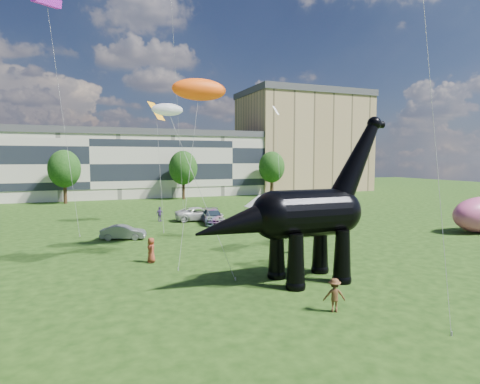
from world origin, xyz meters
name	(u,v)px	position (x,y,z in m)	size (l,w,h in m)	color
ground	(265,296)	(0.00, 0.00, 0.00)	(220.00, 220.00, 0.00)	#16330C
terrace_row	(89,166)	(-8.00, 62.00, 6.00)	(78.00, 11.00, 12.00)	beige
apartment_block	(303,144)	(40.00, 65.00, 11.00)	(28.00, 18.00, 22.00)	tan
tree_mid_left	(64,166)	(-12.00, 53.00, 6.29)	(5.20, 5.20, 9.44)	#382314
tree_mid_right	(183,165)	(8.00, 53.00, 6.29)	(5.20, 5.20, 9.44)	#382314
tree_far_right	(272,165)	(26.00, 53.00, 6.29)	(5.20, 5.20, 9.44)	#382314
dinosaur_sculpture	(301,216)	(3.11, 1.57, 3.97)	(12.83, 3.57, 10.53)	black
car_grey	(123,232)	(-5.77, 18.64, 0.67)	(1.41, 4.04, 1.33)	slate
car_white	(199,214)	(3.85, 27.06, 0.81)	(2.68, 5.80, 1.61)	silver
car_dark	(213,217)	(4.67, 24.35, 0.80)	(2.24, 5.50, 1.60)	#595960
gazebo_near	(267,204)	(12.58, 26.58, 1.70)	(4.46, 4.46, 2.42)	white
gazebo_far	(259,201)	(12.53, 28.93, 1.89)	(3.85, 3.85, 2.68)	silver
visitors	(180,233)	(-1.14, 15.54, 0.87)	(51.39, 38.42, 1.89)	brown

